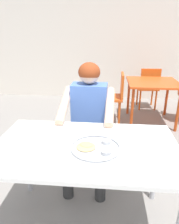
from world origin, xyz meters
The scene contains 9 objects.
back_wall centered at (0.00, 3.63, 1.70)m, with size 12.00×0.12×3.40m, color silver.
table_foreground centered at (-0.07, 0.10, 0.65)m, with size 1.29×0.77×0.72m.
thali_tray centered at (0.00, 0.06, 0.74)m, with size 0.34×0.34×0.03m.
drinking_cup centered at (-0.40, 0.15, 0.78)m, with size 0.07×0.07×0.10m.
chair_foreground centered at (-0.11, 0.91, 0.51)m, with size 0.42×0.43×0.88m.
diner_foreground centered at (-0.11, 0.68, 0.71)m, with size 0.50×0.56×1.20m.
table_background_red centered at (0.79, 2.22, 0.61)m, with size 0.80×0.80×0.70m.
chair_red_left centered at (0.18, 2.18, 0.48)m, with size 0.43×0.40×0.83m.
chair_red_far centered at (0.85, 2.87, 0.47)m, with size 0.40×0.40×0.82m.
Camera 1 is at (0.07, -1.15, 1.46)m, focal length 33.41 mm.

